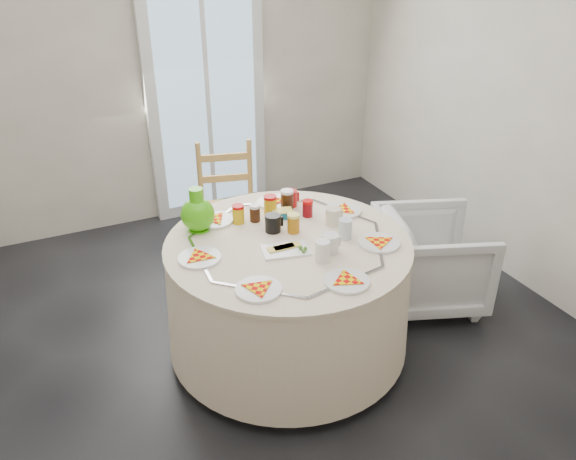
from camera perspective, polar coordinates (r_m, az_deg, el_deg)
name	(u,v)px	position (r m, az deg, el deg)	size (l,w,h in m)	color
floor	(255,347)	(3.49, -3.42, -11.79)	(4.00, 4.00, 0.00)	black
wall_back	(153,65)	(4.69, -13.59, 15.94)	(4.00, 0.02, 2.60)	#BCB5A3
wall_right	(541,98)	(3.98, 24.34, 12.16)	(0.02, 4.00, 2.60)	#BCB5A3
glass_door	(206,93)	(4.80, -8.35, 13.60)	(1.00, 0.08, 2.10)	silver
table	(288,295)	(3.26, 0.00, -6.59)	(1.39, 1.39, 0.71)	beige
wooden_chair	(229,211)	(4.02, -6.02, 1.97)	(0.42, 0.40, 0.94)	tan
armchair	(431,250)	(3.78, 14.34, -1.98)	(0.67, 0.62, 0.69)	silver
place_settings	(288,235)	(3.06, 0.00, -0.50)	(1.22, 1.22, 0.02)	beige
jar_cluster	(272,206)	(3.27, -1.66, 2.49)	(0.46, 0.23, 0.13)	#8D6212
butter_tub	(282,209)	(3.31, -0.59, 2.20)	(0.12, 0.09, 0.05)	#136387
green_pitcher	(197,207)	(3.17, -9.22, 2.31)	(0.19, 0.19, 0.25)	#43B80E
cheese_platter	(286,244)	(2.96, -0.25, -1.43)	(0.25, 0.16, 0.03)	white
mugs_glasses	(311,221)	(3.12, 2.37, 0.93)	(0.67, 0.67, 0.12)	#9E9A99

